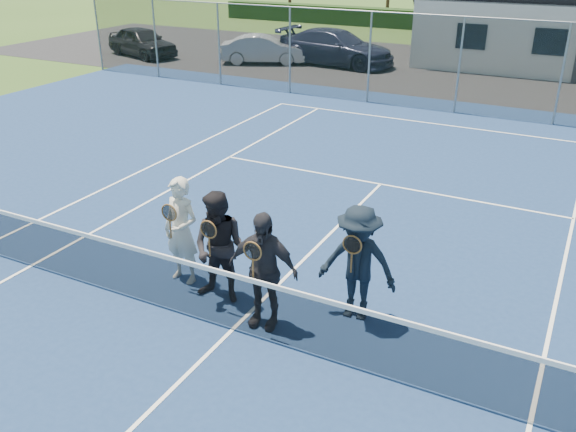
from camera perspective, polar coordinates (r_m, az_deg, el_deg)
name	(u,v)px	position (r m, az deg, el deg)	size (l,w,h in m)	color
ground	(491,76)	(27.03, 18.50, 12.34)	(220.00, 220.00, 0.00)	#304D1B
court_surface	(234,330)	(9.09, -5.11, -10.53)	(30.00, 30.00, 0.02)	navy
tarmac_carpark	(398,67)	(27.91, 10.24, 13.57)	(40.00, 12.00, 0.01)	black
hedge_row	(533,27)	(38.70, 21.93, 16.12)	(40.00, 1.20, 1.10)	black
car_a	(142,42)	(30.66, -13.50, 15.57)	(1.62, 4.02, 1.37)	black
car_b	(263,49)	(28.20, -2.32, 15.31)	(1.31, 3.74, 1.23)	#93959B
car_c	(336,47)	(27.88, 4.51, 15.45)	(2.14, 5.26, 1.53)	#1C2038
court_markings	(234,329)	(9.08, -5.11, -10.46)	(11.03, 23.83, 0.01)	white
tennis_net	(232,299)	(8.79, -5.24, -7.72)	(11.68, 0.08, 1.10)	slate
perimeter_fence	(459,65)	(20.46, 15.74, 13.40)	(30.07, 0.07, 3.02)	slate
player_a	(182,231)	(9.96, -9.93, -1.37)	(0.69, 0.53, 1.80)	beige
player_b	(220,248)	(9.34, -6.39, -2.99)	(0.91, 0.73, 1.80)	black
player_c	(263,270)	(8.70, -2.38, -5.06)	(1.10, 0.56, 1.80)	#25252A
player_d	(358,263)	(8.92, 6.55, -4.42)	(1.22, 0.77, 1.80)	black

